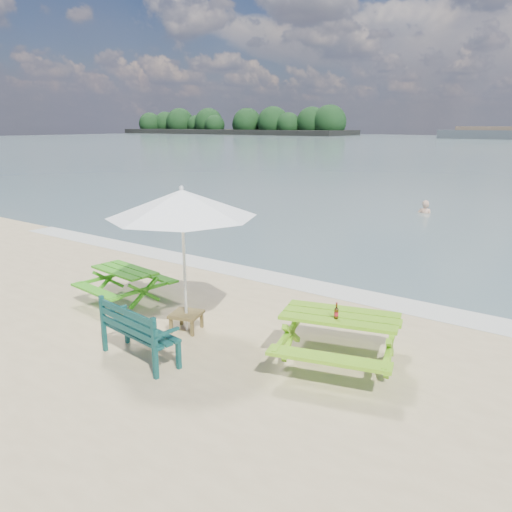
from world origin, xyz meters
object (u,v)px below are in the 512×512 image
Objects in this scene: patio_umbrella at (182,203)px; picnic_table_left at (126,286)px; side_table at (187,321)px; beer_bottle at (336,313)px; picnic_table_right at (339,341)px; park_bench at (140,343)px; swimmer at (424,220)px.

picnic_table_left is at bearing 169.94° from patio_umbrella.
patio_umbrella reaches higher than picnic_table_left.
side_table is 2.62× the size of beer_bottle.
picnic_table_right is 2.86m from side_table.
park_bench reaches higher than side_table.
picnic_table_right is at bearing 8.03° from patio_umbrella.
side_table is (-2.83, -0.40, -0.22)m from picnic_table_right.
park_bench is at bearing -150.82° from beer_bottle.
picnic_table_left is at bearing 169.94° from side_table.
park_bench is (-2.62, -1.66, -0.12)m from picnic_table_right.
side_table is (-0.21, 1.26, -0.11)m from park_bench.
picnic_table_right is at bearing 32.41° from park_bench.
swimmer is (-0.41, 14.81, -2.62)m from patio_umbrella.
picnic_table_right is 9.45× the size of beer_bottle.
patio_umbrella is at bearing -88.40° from swimmer.
picnic_table_right reaches higher than side_table.
side_table is at bearing -10.06° from picnic_table_left.
park_bench is at bearing -87.78° from swimmer.
patio_umbrella is (-2.83, -0.40, 1.91)m from picnic_table_right.
picnic_table_right is 3.60× the size of side_table.
side_table is at bearing -171.97° from picnic_table_right.
picnic_table_right is 0.55m from beer_bottle.
swimmer is (-3.24, 14.41, -0.71)m from picnic_table_right.
picnic_table_left is at bearing 178.18° from beer_bottle.
beer_bottle is (2.85, 0.21, -1.40)m from patio_umbrella.
patio_umbrella is 3.18m from beer_bottle.
picnic_table_left is 1.06× the size of swimmer.
picnic_table_left is 0.77× the size of picnic_table_right.
patio_umbrella reaches higher than beer_bottle.
beer_bottle reaches higher than park_bench.
picnic_table_right reaches higher than picnic_table_left.
picnic_table_left is 0.56× the size of patio_umbrella.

